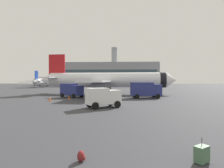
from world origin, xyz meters
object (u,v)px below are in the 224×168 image
at_px(safety_cone_outer, 50,99).
at_px(traveller_backpack, 81,156).
at_px(safety_cone_mid, 69,97).
at_px(cargo_van, 103,97).
at_px(safety_cone_far, 74,91).
at_px(service_truck, 72,90).
at_px(rolling_suitcase, 202,154).
at_px(airplane_taxiing, 44,82).
at_px(safety_cone_near, 144,95).
at_px(fuel_truck, 145,89).
at_px(airplane_at_gate, 106,80).

bearing_deg(safety_cone_outer, traveller_backpack, -65.68).
bearing_deg(safety_cone_outer, safety_cone_mid, 53.21).
height_order(cargo_van, safety_cone_far, cargo_van).
bearing_deg(service_truck, safety_cone_far, 102.94).
xyz_separation_m(safety_cone_outer, rolling_suitcase, (15.83, -23.30, 0.03)).
bearing_deg(airplane_taxiing, safety_cone_near, -50.08).
xyz_separation_m(fuel_truck, safety_cone_outer, (-17.41, -5.91, -1.41)).
xyz_separation_m(airplane_at_gate, traveller_backpack, (1.95, -39.12, -3.42)).
xyz_separation_m(fuel_truck, safety_cone_mid, (-14.95, -2.61, -1.39)).
bearing_deg(safety_cone_mid, safety_cone_far, 102.07).
relative_size(cargo_van, safety_cone_far, 7.19).
relative_size(airplane_taxiing, traveller_backpack, 58.25).
distance_m(airplane_at_gate, safety_cone_far, 13.73).
distance_m(fuel_truck, rolling_suitcase, 29.28).
height_order(fuel_truck, safety_cone_near, fuel_truck).
distance_m(safety_cone_outer, traveller_backpack, 25.67).
height_order(safety_cone_mid, safety_cone_outer, safety_cone_mid).
xyz_separation_m(cargo_van, safety_cone_near, (7.71, 17.28, -1.14)).
bearing_deg(cargo_van, airplane_taxiing, 118.01).
relative_size(service_truck, safety_cone_far, 7.85).
bearing_deg(rolling_suitcase, traveller_backpack, -178.96).
bearing_deg(safety_cone_mid, rolling_suitcase, -63.31).
bearing_deg(safety_cone_near, rolling_suitcase, -93.28).
height_order(fuel_truck, rolling_suitcase, fuel_truck).
bearing_deg(service_truck, safety_cone_outer, -106.95).
relative_size(airplane_taxiing, fuel_truck, 4.46).
distance_m(safety_cone_mid, safety_cone_outer, 4.11).
relative_size(fuel_truck, safety_cone_far, 9.36).
height_order(airplane_taxiing, safety_cone_near, airplane_taxiing).
xyz_separation_m(cargo_van, safety_cone_far, (-11.95, 31.36, -1.12)).
xyz_separation_m(airplane_taxiing, service_truck, (30.71, -58.61, -1.25)).
bearing_deg(airplane_at_gate, safety_cone_near, -33.19).
xyz_separation_m(service_truck, safety_cone_mid, (0.44, -3.34, -1.23)).
height_order(airplane_at_gate, safety_cone_near, airplane_at_gate).
bearing_deg(rolling_suitcase, safety_cone_outer, 124.20).
bearing_deg(safety_cone_mid, airplane_at_gate, 63.67).
distance_m(airplane_at_gate, fuel_truck, 13.32).
xyz_separation_m(service_truck, safety_cone_near, (15.71, 3.14, -1.29)).
bearing_deg(cargo_van, traveller_backpack, -87.99).
relative_size(cargo_van, safety_cone_outer, 6.64).
bearing_deg(fuel_truck, airplane_taxiing, 127.84).
xyz_separation_m(airplane_at_gate, cargo_van, (1.40, -23.24, -2.21)).
bearing_deg(airplane_taxiing, cargo_van, -61.99).
bearing_deg(safety_cone_near, traveller_backpack, -102.18).
height_order(cargo_van, safety_cone_outer, cargo_van).
distance_m(airplane_at_gate, airplane_taxiing, 61.99).
relative_size(service_truck, rolling_suitcase, 4.78).
relative_size(safety_cone_near, safety_cone_mid, 0.83).
bearing_deg(safety_cone_far, safety_cone_mid, -77.93).
height_order(airplane_at_gate, safety_cone_far, airplane_at_gate).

